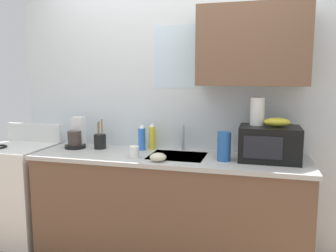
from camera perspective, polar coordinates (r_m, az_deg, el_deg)
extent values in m
cube|color=silver|center=(3.14, 1.65, 2.69)|extent=(3.05, 0.10, 2.50)
cube|color=brown|center=(2.84, 13.85, 12.78)|extent=(0.85, 0.32, 0.62)
cube|color=silver|center=(3.07, 2.87, 11.43)|extent=(0.56, 0.02, 0.55)
cube|color=brown|center=(3.00, 0.00, -13.68)|extent=(2.25, 0.60, 0.86)
cube|color=#B7B7B2|center=(2.86, 0.00, -5.30)|extent=(2.28, 0.63, 0.03)
cube|color=#9EA0A5|center=(2.88, 1.52, -6.31)|extent=(0.46, 0.38, 0.14)
cylinder|color=#B2B5BA|center=(3.05, 2.50, -1.91)|extent=(0.03, 0.03, 0.23)
cube|color=white|center=(3.65, -23.53, -10.07)|extent=(0.60, 0.60, 0.90)
cube|color=white|center=(3.74, -21.35, -0.99)|extent=(0.60, 0.04, 0.18)
cube|color=black|center=(2.79, 16.49, -2.81)|extent=(0.46, 0.34, 0.27)
cube|color=black|center=(2.62, 15.48, -3.48)|extent=(0.28, 0.01, 0.17)
ellipsoid|color=gold|center=(2.77, 17.67, 0.62)|extent=(0.20, 0.11, 0.07)
cylinder|color=white|center=(2.80, 14.62, 2.38)|extent=(0.11, 0.11, 0.22)
cylinder|color=black|center=(3.28, -15.14, -3.29)|extent=(0.19, 0.19, 0.03)
cylinder|color=#3F332D|center=(3.25, -15.28, -1.94)|extent=(0.12, 0.12, 0.13)
cube|color=silver|center=(3.31, -14.62, -0.78)|extent=(0.11, 0.09, 0.26)
cylinder|color=yellow|center=(3.10, -2.65, -2.00)|extent=(0.06, 0.06, 0.21)
cone|color=white|center=(3.08, -2.67, 0.21)|extent=(0.04, 0.04, 0.04)
cylinder|color=blue|center=(3.07, -4.36, -2.18)|extent=(0.07, 0.07, 0.20)
cone|color=white|center=(3.05, -4.38, -0.03)|extent=(0.05, 0.05, 0.04)
cylinder|color=#2659A5|center=(2.71, 9.30, -3.35)|extent=(0.10, 0.10, 0.23)
cylinder|color=white|center=(2.79, -5.65, -4.32)|extent=(0.08, 0.08, 0.09)
cylinder|color=black|center=(3.19, -11.24, -2.54)|extent=(0.11, 0.11, 0.13)
cylinder|color=olive|center=(3.19, -11.51, -1.21)|extent=(0.02, 0.02, 0.20)
cylinder|color=olive|center=(3.18, -10.91, -0.95)|extent=(0.01, 0.01, 0.23)
cylinder|color=olive|center=(3.16, -11.44, -1.12)|extent=(0.02, 0.02, 0.22)
ellipsoid|color=beige|center=(2.67, -1.67, -5.19)|extent=(0.13, 0.13, 0.06)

